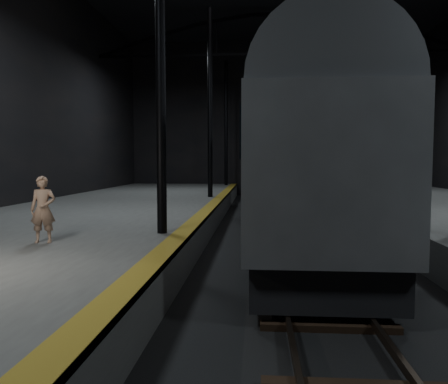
# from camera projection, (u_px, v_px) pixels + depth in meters

# --- Properties ---
(ground) EXTENTS (44.00, 44.00, 0.00)m
(ground) POSITION_uv_depth(u_px,v_px,m) (293.00, 244.00, 15.47)
(ground) COLOR black
(ground) RESTS_ON ground
(platform_left) EXTENTS (9.00, 43.80, 1.00)m
(platform_left) POSITION_uv_depth(u_px,v_px,m) (87.00, 227.00, 16.00)
(platform_left) COLOR #4A4A48
(platform_left) RESTS_ON ground
(tactile_strip) EXTENTS (0.50, 43.80, 0.01)m
(tactile_strip) POSITION_uv_depth(u_px,v_px,m) (202.00, 215.00, 15.64)
(tactile_strip) COLOR olive
(tactile_strip) RESTS_ON platform_left
(track) EXTENTS (2.40, 43.00, 0.24)m
(track) POSITION_uv_depth(u_px,v_px,m) (293.00, 242.00, 15.46)
(track) COLOR #3F3328
(track) RESTS_ON ground
(train) EXTENTS (3.15, 21.08, 5.63)m
(train) POSITION_uv_depth(u_px,v_px,m) (289.00, 156.00, 17.53)
(train) COLOR #95989D
(train) RESTS_ON ground
(woman) EXTENTS (0.64, 0.49, 1.58)m
(woman) POSITION_uv_depth(u_px,v_px,m) (43.00, 209.00, 10.25)
(woman) COLOR tan
(woman) RESTS_ON platform_left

